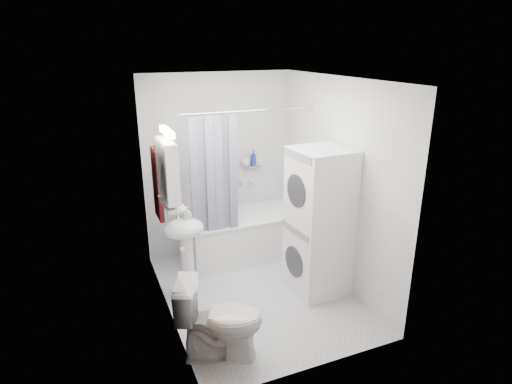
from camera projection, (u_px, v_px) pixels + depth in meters
name	position (u px, v px, depth m)	size (l,w,h in m)	color
floor	(257.00, 293.00, 4.94)	(2.60, 2.60, 0.00)	#B6B7BB
room_walls	(257.00, 169.00, 4.45)	(2.60, 2.60, 2.60)	silver
wainscot	(247.00, 236.00, 4.99)	(1.98, 2.58, 2.58)	white
door	(182.00, 249.00, 3.78)	(0.05, 2.00, 2.00)	brown
bathtub	(246.00, 233.00, 5.71)	(1.57, 0.74, 0.60)	white
tub_spout	(250.00, 182.00, 5.88)	(0.04, 0.04, 0.12)	silver
curtain_rod	(254.00, 111.00, 4.89)	(0.02, 0.02, 1.75)	silver
shower_curtain	(214.00, 178.00, 4.95)	(0.55, 0.02, 1.45)	#131A45
sink	(185.00, 241.00, 4.63)	(0.44, 0.37, 1.04)	white
medicine_cabinet	(168.00, 169.00, 4.18)	(0.13, 0.50, 0.71)	white
shelf	(172.00, 203.00, 4.31)	(0.18, 0.54, 0.03)	silver
shower_caddy	(254.00, 166.00, 5.81)	(0.22, 0.06, 0.02)	silver
towel	(157.00, 183.00, 4.70)	(0.07, 0.34, 0.81)	#4F0C12
washer_dryer	(319.00, 222.00, 4.76)	(0.63, 0.63, 1.68)	white
toilet	(220.00, 320.00, 3.83)	(0.43, 0.77, 0.76)	white
soap_pump	(187.00, 218.00, 4.58)	(0.08, 0.17, 0.08)	gray
shelf_bottle	(175.00, 204.00, 4.16)	(0.07, 0.18, 0.07)	gray
shelf_cup	(169.00, 194.00, 4.39)	(0.10, 0.09, 0.10)	gray
shampoo_a	(245.00, 162.00, 5.74)	(0.13, 0.17, 0.13)	gray
shampoo_b	(253.00, 163.00, 5.80)	(0.08, 0.21, 0.08)	#2830A1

